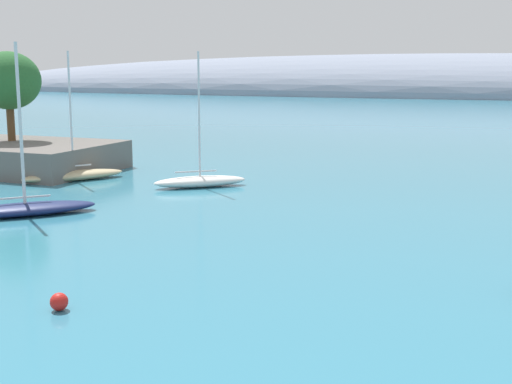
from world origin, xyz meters
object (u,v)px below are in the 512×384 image
Objects in this scene: sailboat_navy_outer_mooring at (25,207)px; mooring_buoy_red at (59,302)px; sailboat_white_mid_mooring at (200,180)px; tree_clump_shore at (8,81)px; sailboat_sand_near_shore at (73,174)px.

sailboat_navy_outer_mooring is 17.64m from mooring_buoy_red.
sailboat_navy_outer_mooring reaches higher than sailboat_white_mid_mooring.
mooring_buoy_red is at bearing -92.80° from sailboat_navy_outer_mooring.
tree_clump_shore reaches higher than sailboat_white_mid_mooring.
tree_clump_shore is 39.63m from mooring_buoy_red.
tree_clump_shore is 0.78× the size of sailboat_sand_near_shore.
sailboat_white_mid_mooring is 26.43m from mooring_buoy_red.
tree_clump_shore reaches higher than mooring_buoy_red.
sailboat_navy_outer_mooring is 15.35× the size of mooring_buoy_red.
sailboat_white_mid_mooring is 14.89× the size of mooring_buoy_red.
sailboat_sand_near_shore is 12.83m from sailboat_navy_outer_mooring.
tree_clump_shore is 12.26m from sailboat_sand_near_shore.
tree_clump_shore is at bearing 133.11° from mooring_buoy_red.
sailboat_navy_outer_mooring is (14.44, -15.70, -7.02)m from tree_clump_shore.
sailboat_sand_near_shore is 1.01× the size of sailboat_white_mid_mooring.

